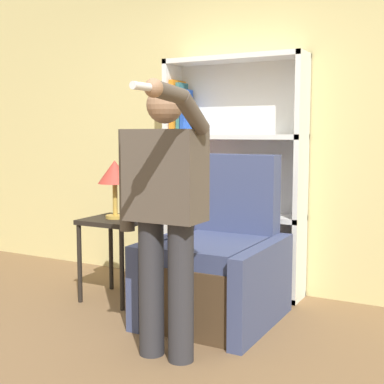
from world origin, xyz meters
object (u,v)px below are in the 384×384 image
armchair (218,269)px  table_lamp (115,174)px  person_standing (164,206)px  side_table (116,233)px  bookcase (224,178)px

armchair → table_lamp: armchair is taller
armchair → table_lamp: 1.10m
armchair → person_standing: 0.95m
armchair → person_standing: person_standing is taller
side_table → armchair: bearing=-0.3°
person_standing → table_lamp: person_standing is taller
bookcase → armchair: bearing=-67.9°
bookcase → armchair: (0.27, -0.68, -0.59)m
armchair → table_lamp: (-0.90, 0.00, 0.64)m
table_lamp → armchair: bearing=-0.3°
bookcase → armchair: 0.94m
bookcase → side_table: 1.00m
bookcase → side_table: bookcase is taller
bookcase → person_standing: size_ratio=1.22×
bookcase → person_standing: bookcase is taller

